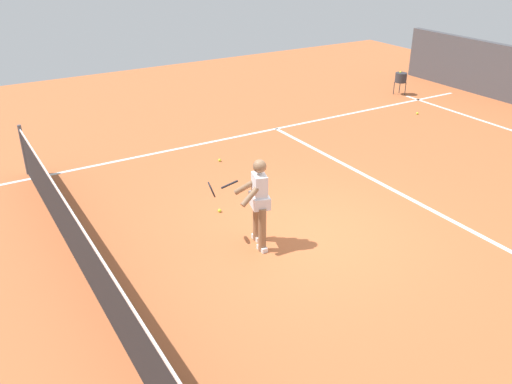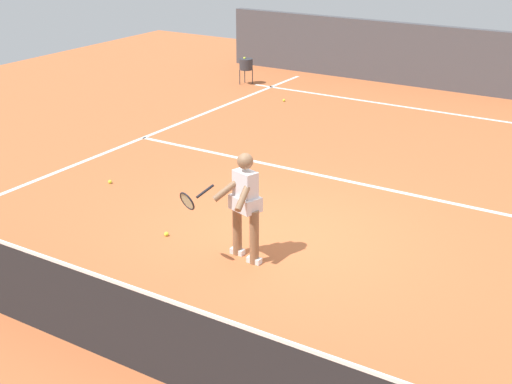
{
  "view_description": "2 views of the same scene",
  "coord_description": "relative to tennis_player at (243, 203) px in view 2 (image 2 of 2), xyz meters",
  "views": [
    {
      "loc": [
        -6.6,
        5.02,
        4.81
      ],
      "look_at": [
        0.28,
        0.88,
        0.91
      ],
      "focal_mm": 38.21,
      "sensor_mm": 36.0,
      "label": 1
    },
    {
      "loc": [
        -4.68,
        8.29,
        4.6
      ],
      "look_at": [
        -0.08,
        0.94,
        1.05
      ],
      "focal_mm": 49.63,
      "sensor_mm": 36.0,
      "label": 2
    }
  ],
  "objects": [
    {
      "name": "sideline_right_marking",
      "position": [
        4.79,
        -0.95,
        -0.84
      ],
      "size": [
        0.1,
        18.58,
        0.01
      ],
      "primitive_type": "cube",
      "color": "white",
      "rests_on": "ground"
    },
    {
      "name": "tennis_ball_far",
      "position": [
        3.56,
        -1.14,
        -0.81
      ],
      "size": [
        0.07,
        0.07,
        0.07
      ],
      "primitive_type": "sphere",
      "color": "#D1E533",
      "rests_on": "ground"
    },
    {
      "name": "court_back_wall",
      "position": [
        -0.12,
        -10.94,
        -0.02
      ],
      "size": [
        14.82,
        0.24,
        1.65
      ],
      "primitive_type": "cube",
      "color": "#47474C",
      "rests_on": "ground"
    },
    {
      "name": "baseline_marking",
      "position": [
        -0.12,
        -8.74,
        -0.84
      ],
      "size": [
        10.82,
        0.1,
        0.01
      ],
      "primitive_type": "cube",
      "color": "white",
      "rests_on": "ground"
    },
    {
      "name": "court_net",
      "position": [
        -0.12,
        2.75,
        -0.33
      ],
      "size": [
        10.5,
        0.08,
        1.11
      ],
      "color": "#4C4C51",
      "rests_on": "ground"
    },
    {
      "name": "tennis_player",
      "position": [
        0.0,
        0.0,
        0.0
      ],
      "size": [
        0.96,
        0.88,
        1.55
      ],
      "color": "#8C6647",
      "rests_on": "ground"
    },
    {
      "name": "service_line_marking",
      "position": [
        -0.12,
        -3.47,
        -0.84
      ],
      "size": [
        9.82,
        0.1,
        0.01
      ],
      "primitive_type": "cube",
      "color": "white",
      "rests_on": "ground"
    },
    {
      "name": "ground_plane",
      "position": [
        -0.12,
        -0.95,
        -0.85
      ],
      "size": [
        26.75,
        26.75,
        0.0
      ],
      "primitive_type": "plane",
      "color": "#C66638"
    },
    {
      "name": "ball_hopper",
      "position": [
        5.54,
        -8.66,
        -0.3
      ],
      "size": [
        0.36,
        0.36,
        0.74
      ],
      "color": "#333338",
      "rests_on": "ground"
    },
    {
      "name": "tennis_ball_near",
      "position": [
        3.74,
        -7.62,
        -0.81
      ],
      "size": [
        0.07,
        0.07,
        0.07
      ],
      "primitive_type": "sphere",
      "color": "#D1E533",
      "rests_on": "ground"
    },
    {
      "name": "tennis_ball_mid",
      "position": [
        1.37,
        0.0,
        -0.81
      ],
      "size": [
        0.07,
        0.07,
        0.07
      ],
      "primitive_type": "sphere",
      "color": "#D1E533",
      "rests_on": "ground"
    }
  ]
}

